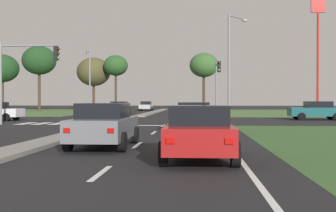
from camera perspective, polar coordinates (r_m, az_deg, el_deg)
The scene contains 30 objects.
ground_plane at distance 35.04m, azimuth -5.48°, elevation -1.93°, with size 200.00×200.00×0.00m, color black.
median_island_near at distance 16.61m, azimuth -16.12°, elevation -4.69°, with size 1.20×22.00×0.14m, color gray.
median_island_far at distance 59.83m, azimuth -1.63°, elevation -0.75°, with size 1.20×36.00×0.14m, color gray.
lane_dash_near at distance 9.75m, azimuth -9.02°, elevation -8.89°, with size 0.14×2.00×0.01m, color silver.
lane_dash_second at distance 15.61m, azimuth -4.11°, elevation -5.25°, with size 0.14×2.00×0.01m, color silver.
lane_dash_third at distance 21.54m, azimuth -1.92°, elevation -3.59°, with size 0.14×2.00×0.01m, color silver.
lane_dash_fourth at distance 27.51m, azimuth -0.68°, elevation -2.65°, with size 0.14×2.00×0.01m, color silver.
edge_line_right at distance 16.67m, azimuth 7.97°, elevation -4.87°, with size 0.14×24.00×0.01m, color silver.
stop_bar_near at distance 27.66m, azimuth -0.03°, elevation -2.63°, with size 6.40×0.50×0.01m, color silver.
crosswalk_bar_near at distance 31.76m, azimuth -18.51°, elevation -2.23°, with size 0.70×2.80×0.01m, color silver.
crosswalk_bar_second at distance 31.34m, azimuth -16.56°, elevation -2.27°, with size 0.70×2.80×0.01m, color silver.
crosswalk_bar_third at distance 30.96m, azimuth -14.56°, elevation -2.30°, with size 0.70×2.80×0.01m, color silver.
crosswalk_bar_fourth at distance 30.62m, azimuth -12.52°, elevation -2.32°, with size 0.70×2.80×0.01m, color silver.
crosswalk_bar_fifth at distance 30.32m, azimuth -10.43°, elevation -2.35°, with size 0.70×2.80×0.01m, color silver.
car_maroon_near at distance 44.32m, azimuth -6.58°, elevation -0.36°, with size 1.98×4.23×1.53m.
car_navy_second at distance 21.75m, azimuth 3.49°, elevation -1.49°, with size 1.97×4.24×1.54m.
car_grey_third at distance 15.02m, azimuth -8.54°, elevation -2.50°, with size 1.98×4.45×1.54m.
car_teal_fourth at distance 37.82m, azimuth 19.34°, elevation -0.56°, with size 4.51×2.07×1.56m.
car_silver_fifth at distance 68.69m, azimuth -2.96°, elevation 0.02°, with size 2.05×4.53×1.49m.
car_red_sixth at distance 11.80m, azimuth 4.17°, elevation -3.47°, with size 1.99×4.27×1.50m.
traffic_signal_far_right at distance 39.43m, azimuth 6.64°, elevation 3.73°, with size 0.32×4.90×5.32m.
traffic_signal_near_left at distance 30.39m, azimuth -19.03°, elevation 4.82°, with size 4.20×0.32×5.58m.
street_lamp_second at distance 33.83m, azimuth 8.43°, elevation 5.99°, with size 1.73×1.84×8.37m.
street_lamp_third at distance 56.58m, azimuth -10.52°, elevation 3.72°, with size 1.30×1.62×8.15m.
fastfood_pole_sign at distance 58.51m, azimuth 19.48°, elevation 9.26°, with size 1.80×0.40×14.53m.
treeline_near at distance 77.61m, azimuth -21.37°, elevation 4.71°, with size 5.56×5.56×9.47m.
treeline_second at distance 70.24m, azimuth -16.92°, elevation 5.85°, with size 5.33×5.33×10.23m.
treeline_third at distance 71.19m, azimuth -9.96°, elevation 4.53°, with size 5.52×5.52×8.71m.
treeline_fourth at distance 68.35m, azimuth -7.03°, elevation 5.37°, with size 3.86×3.86×8.85m.
treeline_fifth at distance 69.87m, azimuth 4.84°, elevation 5.45°, with size 4.68×4.68×9.42m.
Camera 1 is at (5.63, -4.55, 1.64)m, focal length 45.37 mm.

